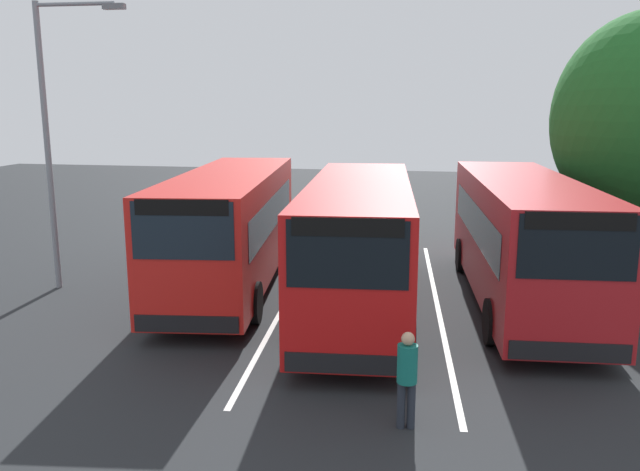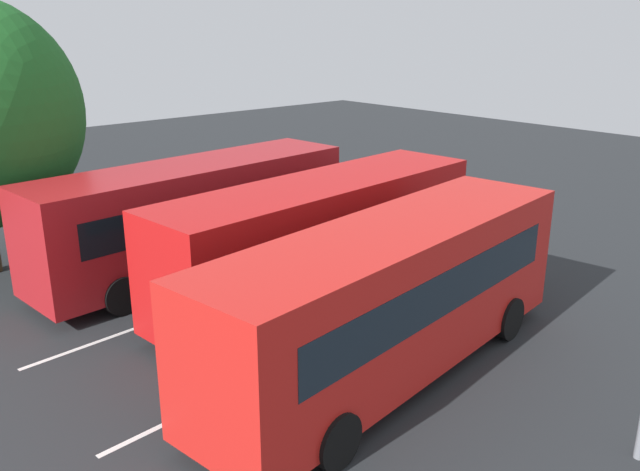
# 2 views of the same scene
# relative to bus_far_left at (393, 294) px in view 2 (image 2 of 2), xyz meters

# --- Properties ---
(ground_plane) EXTENTS (65.56, 65.56, 0.00)m
(ground_plane) POSITION_rel_bus_far_left_xyz_m (0.71, 3.73, -1.75)
(ground_plane) COLOR #232628
(bus_far_left) EXTENTS (9.82, 3.51, 3.18)m
(bus_far_left) POSITION_rel_bus_far_left_xyz_m (0.00, 0.00, 0.00)
(bus_far_left) COLOR red
(bus_far_left) RESTS_ON ground
(bus_center_left) EXTENTS (9.77, 3.11, 3.18)m
(bus_center_left) POSITION_rel_bus_far_left_xyz_m (1.43, 3.73, 0.00)
(bus_center_left) COLOR red
(bus_center_left) RESTS_ON ground
(bus_center_right) EXTENTS (9.76, 3.05, 3.18)m
(bus_center_right) POSITION_rel_bus_far_left_xyz_m (0.15, 7.71, 0.00)
(bus_center_right) COLOR #AD191E
(bus_center_right) RESTS_ON ground
(pedestrian) EXTENTS (0.36, 0.36, 1.59)m
(pedestrian) POSITION_rel_bus_far_left_xyz_m (7.21, 5.20, -0.82)
(pedestrian) COLOR #232833
(pedestrian) RESTS_ON ground
(lane_stripe_outer_left) EXTENTS (12.97, 1.00, 0.01)m
(lane_stripe_outer_left) POSITION_rel_bus_far_left_xyz_m (0.71, 1.80, -1.75)
(lane_stripe_outer_left) COLOR silver
(lane_stripe_outer_left) RESTS_ON ground
(lane_stripe_inner_left) EXTENTS (12.97, 1.00, 0.01)m
(lane_stripe_inner_left) POSITION_rel_bus_far_left_xyz_m (0.71, 5.67, -1.75)
(lane_stripe_inner_left) COLOR silver
(lane_stripe_inner_left) RESTS_ON ground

